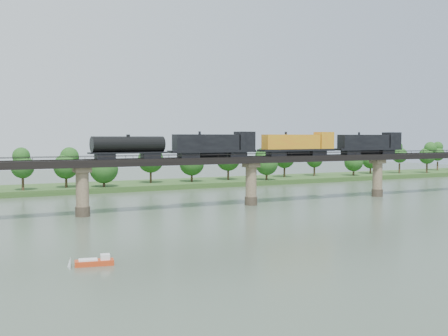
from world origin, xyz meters
name	(u,v)px	position (x,y,z in m)	size (l,w,h in m)	color
ground	(333,222)	(0.00, 0.00, 0.00)	(400.00, 400.00, 0.00)	#3A4939
far_bank	(163,184)	(0.00, 85.00, 0.80)	(300.00, 24.00, 1.60)	#2A4B1E
bridge	(251,182)	(0.00, 30.00, 5.46)	(236.00, 30.00, 11.50)	#473A2D
bridge_superstructure	(251,155)	(0.00, 30.00, 11.79)	(220.00, 4.90, 0.75)	black
far_treeline	(143,161)	(-8.21, 80.52, 8.83)	(289.06, 17.54, 13.60)	#382619
freight_train	(271,145)	(5.63, 30.00, 14.32)	(85.77, 3.34, 5.90)	black
motorboat	(95,262)	(-49.69, -14.08, 0.46)	(5.08, 2.76, 1.35)	#C03916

